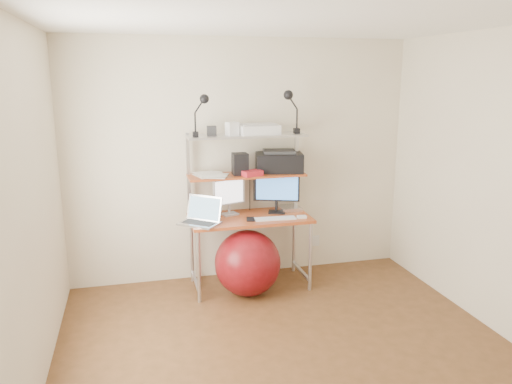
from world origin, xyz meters
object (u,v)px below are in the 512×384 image
monitor_black (277,190)px  printer (279,161)px  monitor_silver (229,194)px  laptop (202,217)px  exercise_ball (248,263)px

monitor_black → printer: (0.05, 0.09, 0.28)m
monitor_silver → laptop: (-0.32, -0.24, -0.16)m
monitor_black → exercise_ball: monitor_black is taller
monitor_black → printer: size_ratio=0.90×
monitor_black → printer: printer is taller
monitor_silver → laptop: monitor_silver is taller
laptop → printer: 1.01m
monitor_black → laptop: (-0.80, -0.19, -0.18)m
laptop → exercise_ball: laptop is taller
printer → exercise_ball: bearing=-127.7°
printer → monitor_silver: bearing=-164.4°
laptop → monitor_black: bearing=53.0°
exercise_ball → laptop: bearing=167.5°
monitor_black → laptop: monitor_black is taller
monitor_black → laptop: 0.85m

